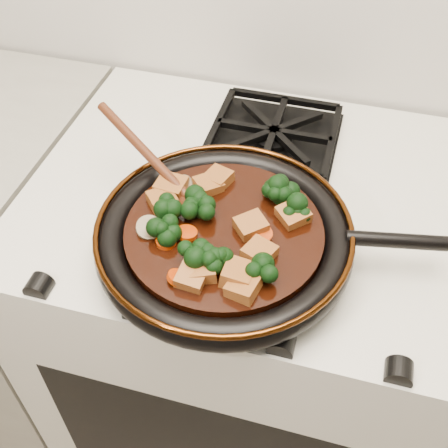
# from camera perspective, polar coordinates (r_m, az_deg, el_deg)

# --- Properties ---
(stove) EXTENTS (0.76, 0.60, 0.90)m
(stove) POSITION_cam_1_polar(r_m,az_deg,el_deg) (1.29, 2.40, -11.37)
(stove) COLOR silver
(stove) RESTS_ON ground
(burner_grate_front) EXTENTS (0.23, 0.23, 0.03)m
(burner_grate_front) POSITION_cam_1_polar(r_m,az_deg,el_deg) (0.84, 1.08, -2.34)
(burner_grate_front) COLOR black
(burner_grate_front) RESTS_ON stove
(burner_grate_back) EXTENTS (0.23, 0.23, 0.03)m
(burner_grate_back) POSITION_cam_1_polar(r_m,az_deg,el_deg) (1.04, 5.06, 8.98)
(burner_grate_back) COLOR black
(burner_grate_back) RESTS_ON stove
(skillet) EXTENTS (0.50, 0.37, 0.05)m
(skillet) POSITION_cam_1_polar(r_m,az_deg,el_deg) (0.81, 0.13, -1.28)
(skillet) COLOR black
(skillet) RESTS_ON burner_grate_front
(braising_sauce) EXTENTS (0.29, 0.29, 0.02)m
(braising_sauce) POSITION_cam_1_polar(r_m,az_deg,el_deg) (0.81, -0.00, -1.03)
(braising_sauce) COLOR black
(braising_sauce) RESTS_ON skillet
(tofu_cube_0) EXTENTS (0.06, 0.06, 0.03)m
(tofu_cube_0) POSITION_cam_1_polar(r_m,az_deg,el_deg) (0.81, 7.05, 0.90)
(tofu_cube_0) COLOR #935422
(tofu_cube_0) RESTS_ON braising_sauce
(tofu_cube_1) EXTENTS (0.05, 0.05, 0.02)m
(tofu_cube_1) POSITION_cam_1_polar(r_m,az_deg,el_deg) (0.83, -6.29, 2.38)
(tofu_cube_1) COLOR #935422
(tofu_cube_1) RESTS_ON braising_sauce
(tofu_cube_2) EXTENTS (0.04, 0.04, 0.03)m
(tofu_cube_2) POSITION_cam_1_polar(r_m,az_deg,el_deg) (0.73, -3.28, -5.41)
(tofu_cube_2) COLOR #935422
(tofu_cube_2) RESTS_ON braising_sauce
(tofu_cube_3) EXTENTS (0.05, 0.05, 0.02)m
(tofu_cube_3) POSITION_cam_1_polar(r_m,az_deg,el_deg) (0.86, -0.57, 4.65)
(tofu_cube_3) COLOR #935422
(tofu_cube_3) RESTS_ON braising_sauce
(tofu_cube_4) EXTENTS (0.04, 0.05, 0.03)m
(tofu_cube_4) POSITION_cam_1_polar(r_m,az_deg,el_deg) (0.73, 1.38, -5.15)
(tofu_cube_4) COLOR #935422
(tofu_cube_4) RESTS_ON braising_sauce
(tofu_cube_5) EXTENTS (0.05, 0.05, 0.03)m
(tofu_cube_5) POSITION_cam_1_polar(r_m,az_deg,el_deg) (0.74, -2.32, -4.58)
(tofu_cube_5) COLOR #935422
(tofu_cube_5) RESTS_ON braising_sauce
(tofu_cube_6) EXTENTS (0.05, 0.05, 0.03)m
(tofu_cube_6) POSITION_cam_1_polar(r_m,az_deg,el_deg) (0.72, 1.96, -6.44)
(tofu_cube_6) COLOR #935422
(tofu_cube_6) RESTS_ON braising_sauce
(tofu_cube_7) EXTENTS (0.05, 0.04, 0.03)m
(tofu_cube_7) POSITION_cam_1_polar(r_m,az_deg,el_deg) (0.85, -5.34, 3.76)
(tofu_cube_7) COLOR #935422
(tofu_cube_7) RESTS_ON braising_sauce
(tofu_cube_8) EXTENTS (0.05, 0.05, 0.03)m
(tofu_cube_8) POSITION_cam_1_polar(r_m,az_deg,el_deg) (0.85, -1.63, 3.92)
(tofu_cube_8) COLOR #935422
(tofu_cube_8) RESTS_ON braising_sauce
(tofu_cube_9) EXTENTS (0.05, 0.05, 0.02)m
(tofu_cube_9) POSITION_cam_1_polar(r_m,az_deg,el_deg) (0.76, 3.59, -3.00)
(tofu_cube_9) COLOR #935422
(tofu_cube_9) RESTS_ON braising_sauce
(tofu_cube_10) EXTENTS (0.05, 0.06, 0.03)m
(tofu_cube_10) POSITION_cam_1_polar(r_m,az_deg,el_deg) (0.79, 2.75, -0.23)
(tofu_cube_10) COLOR #935422
(tofu_cube_10) RESTS_ON braising_sauce
(broccoli_floret_0) EXTENTS (0.07, 0.07, 0.07)m
(broccoli_floret_0) POSITION_cam_1_polar(r_m,az_deg,el_deg) (0.83, -2.31, 2.79)
(broccoli_floret_0) COLOR black
(broccoli_floret_0) RESTS_ON braising_sauce
(broccoli_floret_1) EXTENTS (0.08, 0.07, 0.07)m
(broccoli_floret_1) POSITION_cam_1_polar(r_m,az_deg,el_deg) (0.78, -6.01, -0.82)
(broccoli_floret_1) COLOR black
(broccoli_floret_1) RESTS_ON braising_sauce
(broccoli_floret_2) EXTENTS (0.07, 0.07, 0.07)m
(broccoli_floret_2) POSITION_cam_1_polar(r_m,az_deg,el_deg) (0.81, -5.78, 1.45)
(broccoli_floret_2) COLOR black
(broccoli_floret_2) RESTS_ON braising_sauce
(broccoli_floret_3) EXTENTS (0.08, 0.07, 0.08)m
(broccoli_floret_3) POSITION_cam_1_polar(r_m,az_deg,el_deg) (0.74, -1.25, -3.66)
(broccoli_floret_3) COLOR black
(broccoli_floret_3) RESTS_ON braising_sauce
(broccoli_floret_4) EXTENTS (0.09, 0.08, 0.07)m
(broccoli_floret_4) POSITION_cam_1_polar(r_m,az_deg,el_deg) (0.84, 5.25, 3.29)
(broccoli_floret_4) COLOR black
(broccoli_floret_4) RESTS_ON braising_sauce
(broccoli_floret_5) EXTENTS (0.09, 0.08, 0.06)m
(broccoli_floret_5) POSITION_cam_1_polar(r_m,az_deg,el_deg) (0.84, 5.88, 3.01)
(broccoli_floret_5) COLOR black
(broccoli_floret_5) RESTS_ON braising_sauce
(broccoli_floret_6) EXTENTS (0.08, 0.08, 0.06)m
(broccoli_floret_6) POSITION_cam_1_polar(r_m,az_deg,el_deg) (0.81, -2.46, 1.48)
(broccoli_floret_6) COLOR black
(broccoli_floret_6) RESTS_ON braising_sauce
(broccoli_floret_7) EXTENTS (0.08, 0.08, 0.06)m
(broccoli_floret_7) POSITION_cam_1_polar(r_m,az_deg,el_deg) (0.75, -3.34, -3.15)
(broccoli_floret_7) COLOR black
(broccoli_floret_7) RESTS_ON braising_sauce
(broccoli_floret_8) EXTENTS (0.09, 0.08, 0.06)m
(broccoli_floret_8) POSITION_cam_1_polar(r_m,az_deg,el_deg) (0.74, 4.04, -5.21)
(broccoli_floret_8) COLOR black
(broccoli_floret_8) RESTS_ON braising_sauce
(broccoli_floret_9) EXTENTS (0.08, 0.08, 0.06)m
(broccoli_floret_9) POSITION_cam_1_polar(r_m,az_deg,el_deg) (0.82, 7.46, 1.27)
(broccoli_floret_9) COLOR black
(broccoli_floret_9) RESTS_ON braising_sauce
(carrot_coin_0) EXTENTS (0.03, 0.03, 0.02)m
(carrot_coin_0) POSITION_cam_1_polar(r_m,az_deg,el_deg) (0.79, 3.83, -0.99)
(carrot_coin_0) COLOR #B13004
(carrot_coin_0) RESTS_ON braising_sauce
(carrot_coin_1) EXTENTS (0.03, 0.03, 0.01)m
(carrot_coin_1) POSITION_cam_1_polar(r_m,az_deg,el_deg) (0.79, -3.81, -0.92)
(carrot_coin_1) COLOR #B13004
(carrot_coin_1) RESTS_ON braising_sauce
(carrot_coin_2) EXTENTS (0.03, 0.03, 0.01)m
(carrot_coin_2) POSITION_cam_1_polar(r_m,az_deg,el_deg) (0.78, -5.89, -1.74)
(carrot_coin_2) COLOR #B13004
(carrot_coin_2) RESTS_ON braising_sauce
(carrot_coin_3) EXTENTS (0.03, 0.03, 0.02)m
(carrot_coin_3) POSITION_cam_1_polar(r_m,az_deg,el_deg) (0.74, -4.72, -5.47)
(carrot_coin_3) COLOR #B13004
(carrot_coin_3) RESTS_ON braising_sauce
(mushroom_slice_0) EXTENTS (0.04, 0.04, 0.02)m
(mushroom_slice_0) POSITION_cam_1_polar(r_m,az_deg,el_deg) (0.84, 6.07, 2.70)
(mushroom_slice_0) COLOR olive
(mushroom_slice_0) RESTS_ON braising_sauce
(mushroom_slice_1) EXTENTS (0.05, 0.05, 0.02)m
(mushroom_slice_1) POSITION_cam_1_polar(r_m,az_deg,el_deg) (0.80, -7.63, -0.39)
(mushroom_slice_1) COLOR olive
(mushroom_slice_1) RESTS_ON braising_sauce
(mushroom_slice_2) EXTENTS (0.03, 0.03, 0.03)m
(mushroom_slice_2) POSITION_cam_1_polar(r_m,az_deg,el_deg) (0.86, -4.17, 3.99)
(mushroom_slice_2) COLOR olive
(mushroom_slice_2) RESTS_ON braising_sauce
(wooden_spoon) EXTENTS (0.14, 0.10, 0.23)m
(wooden_spoon) POSITION_cam_1_polar(r_m,az_deg,el_deg) (0.85, -5.86, 5.04)
(wooden_spoon) COLOR #4D2210
(wooden_spoon) RESTS_ON braising_sauce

